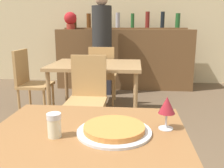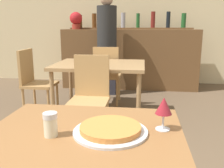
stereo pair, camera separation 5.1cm
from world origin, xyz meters
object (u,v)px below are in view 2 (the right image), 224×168
Objects in this scene: pizza_tray at (110,130)px; chair_far_side_back at (107,72)px; person_standing at (107,41)px; chair_far_side_left at (34,78)px; cheese_shaker at (50,124)px; wine_glass at (164,107)px; potted_plant at (76,20)px; chair_far_side_front at (90,92)px.

chair_far_side_back is at bearing 98.70° from pizza_tray.
pizza_tray is 3.32m from person_standing.
chair_far_side_left reaches higher than cheese_shaker.
person_standing is at bearing 102.93° from wine_glass.
person_standing reaches higher than chair_far_side_left.
chair_far_side_left is at bearing 127.98° from wine_glass.
pizza_tray is 1.05× the size of potted_plant.
chair_far_side_left is 0.52× the size of person_standing.
potted_plant is at bearing 107.16° from pizza_tray.
chair_far_side_left is 8.23× the size of cheese_shaker.
chair_far_side_front and chair_far_side_left have the same top height.
chair_far_side_left is 1.53m from person_standing.
chair_far_side_left is at bearing -94.34° from potted_plant.
cheese_shaker is 4.02m from potted_plant.
chair_far_side_back is 8.23× the size of cheese_shaker.
potted_plant is at bearing 142.17° from person_standing.
chair_far_side_front is at bearing -124.04° from chair_far_side_left.
chair_far_side_left is 2.54m from wine_glass.
chair_far_side_front reaches higher than pizza_tray.
chair_far_side_back is 0.76m from person_standing.
wine_glass is (0.24, 0.07, 0.10)m from pizza_tray.
cheese_shaker is 0.69× the size of wine_glass.
person_standing is (-0.09, 0.61, 0.44)m from chair_far_side_back.
person_standing is 11.00× the size of wine_glass.
person_standing is at bearing 93.99° from cheese_shaker.
chair_far_side_front reaches higher than cheese_shaker.
wine_glass is (0.74, -3.21, -0.12)m from person_standing.
cheese_shaker is 0.06× the size of person_standing.
cheese_shaker is 0.33× the size of potted_plant.
cheese_shaker is (-0.26, -0.07, 0.04)m from pizza_tray.
cheese_shaker reaches higher than pizza_tray.
potted_plant is at bearing 108.03° from chair_far_side_front.
potted_plant is (-0.68, 0.53, 0.37)m from person_standing.
chair_far_side_left is 2.45m from pizza_tray.
chair_far_side_front is at bearing 115.27° from wine_glass.
chair_far_side_back is 1.09m from chair_far_side_left.
chair_far_side_back reaches higher than cheese_shaker.
potted_plant is (-1.18, 3.81, 0.58)m from pizza_tray.
chair_far_side_left is at bearing -123.74° from person_standing.
wine_glass is (0.65, -2.60, 0.32)m from chair_far_side_back.
chair_far_side_back is 2.75× the size of potted_plant.
person_standing reaches higher than chair_far_side_front.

